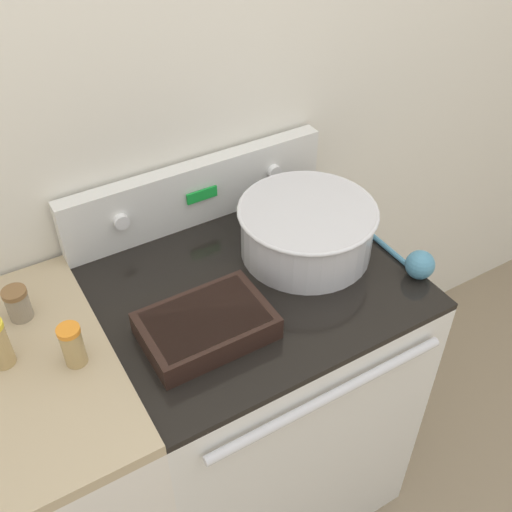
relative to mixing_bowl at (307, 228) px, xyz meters
name	(u,v)px	position (x,y,z in m)	size (l,w,h in m)	color
kitchen_wall	(181,109)	(-0.18, 0.33, 0.24)	(8.00, 0.05, 2.50)	silver
stove_range	(253,393)	(-0.18, -0.03, -0.55)	(0.77, 0.68, 0.93)	silver
control_panel	(197,192)	(-0.18, 0.27, 0.01)	(0.77, 0.07, 0.18)	silver
side_counter	(45,494)	(-0.81, -0.03, -0.54)	(0.50, 0.65, 0.95)	silver
mixing_bowl	(307,228)	(0.00, 0.00, 0.00)	(0.36, 0.36, 0.14)	silver
casserole_dish	(206,325)	(-0.36, -0.13, -0.04)	(0.29, 0.19, 0.06)	black
ladle	(415,262)	(0.19, -0.21, -0.05)	(0.07, 0.33, 0.07)	teal
spice_jar_orange_cap	(72,345)	(-0.64, -0.07, -0.01)	(0.05, 0.05, 0.10)	tan
spice_jar_brown_cap	(18,304)	(-0.71, 0.13, -0.03)	(0.06, 0.06, 0.08)	gray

